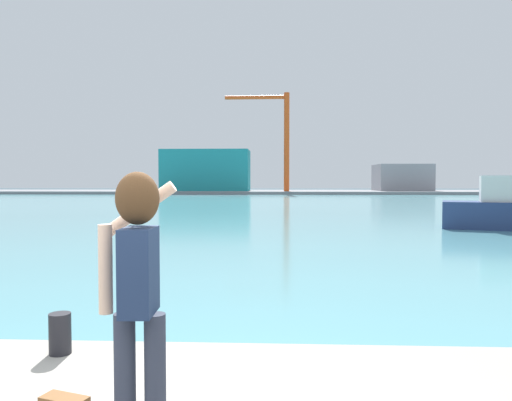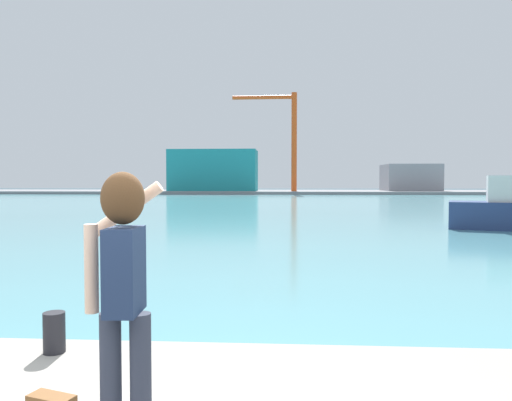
{
  "view_description": "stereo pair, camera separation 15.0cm",
  "coord_description": "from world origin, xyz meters",
  "views": [
    {
      "loc": [
        1.29,
        -2.94,
        2.33
      ],
      "look_at": [
        0.88,
        5.86,
        1.98
      ],
      "focal_mm": 33.92,
      "sensor_mm": 36.0,
      "label": 1
    },
    {
      "loc": [
        1.44,
        -2.93,
        2.33
      ],
      "look_at": [
        0.88,
        5.86,
        1.98
      ],
      "focal_mm": 33.92,
      "sensor_mm": 36.0,
      "label": 2
    }
  ],
  "objects": [
    {
      "name": "far_shore_dock",
      "position": [
        0.0,
        92.0,
        0.27
      ],
      "size": [
        140.0,
        20.0,
        0.54
      ],
      "primitive_type": "cube",
      "color": "gray",
      "rests_on": "ground_plane"
    },
    {
      "name": "warehouse_right",
      "position": [
        25.48,
        93.32,
        3.1
      ],
      "size": [
        10.12,
        9.27,
        5.11
      ],
      "primitive_type": "cube",
      "color": "gray",
      "rests_on": "far_shore_dock"
    },
    {
      "name": "port_crane",
      "position": [
        1.38,
        85.98,
        11.47
      ],
      "size": [
        11.84,
        1.05,
        17.99
      ],
      "color": "#D84C19",
      "rests_on": "far_shore_dock"
    },
    {
      "name": "person_photographer",
      "position": [
        0.38,
        0.13,
        1.72
      ],
      "size": [
        0.53,
        0.55,
        1.74
      ],
      "rotation": [
        0.0,
        0.0,
        1.62
      ],
      "color": "#2D3342",
      "rests_on": "quay_promenade"
    },
    {
      "name": "ground_plane",
      "position": [
        0.0,
        50.0,
        0.0
      ],
      "size": [
        220.0,
        220.0,
        0.0
      ],
      "primitive_type": "plane",
      "color": "#334751"
    },
    {
      "name": "harbor_water",
      "position": [
        0.0,
        52.0,
        0.01
      ],
      "size": [
        140.0,
        100.0,
        0.02
      ],
      "primitive_type": "cube",
      "color": "#599EA8",
      "rests_on": "ground_plane"
    },
    {
      "name": "warehouse_left",
      "position": [
        -12.82,
        90.59,
        4.48
      ],
      "size": [
        16.73,
        8.33,
        7.88
      ],
      "primitive_type": "cube",
      "color": "teal",
      "rests_on": "far_shore_dock"
    },
    {
      "name": "harbor_bollard",
      "position": [
        -0.83,
        1.61,
        0.85
      ],
      "size": [
        0.21,
        0.21,
        0.4
      ],
      "primitive_type": "cylinder",
      "color": "black",
      "rests_on": "quay_promenade"
    }
  ]
}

